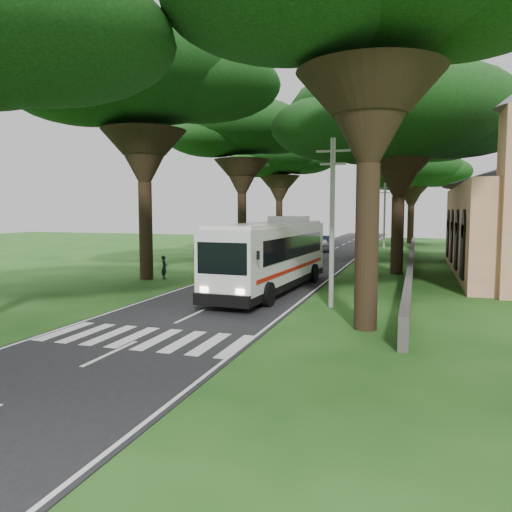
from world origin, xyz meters
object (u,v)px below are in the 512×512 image
object	(u,v)px
distant_car_c	(367,237)
pedestrian	(164,267)
distant_car_a	(322,245)
distant_car_b	(325,241)
pole_near	(332,220)
pole_mid	(370,216)
pole_far	(384,214)
coach_bus	(272,255)

from	to	relation	value
distant_car_c	pedestrian	world-z (taller)	pedestrian
distant_car_a	distant_car_b	bearing A→B (deg)	-95.81
pole_near	pole_mid	size ratio (longest dim) A/B	1.00
distant_car_a	distant_car_c	distance (m)	20.43
pole_far	coach_bus	xyz separation A→B (m)	(-4.02, -36.32, -2.06)
pole_mid	pole_far	world-z (taller)	same
pole_near	distant_car_a	size ratio (longest dim) A/B	1.92
pole_mid	pole_far	bearing A→B (deg)	90.00
pole_far	distant_car_a	xyz separation A→B (m)	(-6.30, -7.92, -3.44)
pole_mid	coach_bus	distance (m)	16.93
distant_car_c	pedestrian	xyz separation A→B (m)	(-9.17, -45.85, 0.09)
pole_near	coach_bus	xyz separation A→B (m)	(-4.02, 3.68, -2.06)
pole_near	distant_car_c	world-z (taller)	pole_near
coach_bus	distant_car_c	bearing A→B (deg)	92.40
pole_near	distant_car_b	distance (m)	42.07
coach_bus	distant_car_a	xyz separation A→B (m)	(-2.28, 28.40, -1.38)
distant_car_c	coach_bus	bearing A→B (deg)	83.39
pole_far	pedestrian	world-z (taller)	pole_far
pole_mid	distant_car_c	bearing A→B (deg)	95.70
pole_far	coach_bus	bearing A→B (deg)	-96.32
distant_car_a	pole_near	bearing A→B (deg)	87.44
distant_car_a	pedestrian	world-z (taller)	pedestrian
coach_bus	distant_car_c	world-z (taller)	coach_bus
pole_far	pedestrian	distance (m)	35.95
distant_car_a	pedestrian	size ratio (longest dim) A/B	2.62
coach_bus	distant_car_b	xyz separation A→B (m)	(-3.54, 37.55, -1.45)
pedestrian	coach_bus	bearing A→B (deg)	-123.96
coach_bus	pedestrian	bearing A→B (deg)	165.20
pole_mid	coach_bus	bearing A→B (deg)	-103.85
distant_car_a	coach_bus	bearing A→B (deg)	80.91
distant_car_a	distant_car_b	distance (m)	9.24
pole_far	distant_car_b	size ratio (longest dim) A/B	2.05
distant_car_a	pole_far	bearing A→B (deg)	-142.19
pole_mid	distant_car_a	distance (m)	14.06
pole_near	coach_bus	world-z (taller)	pole_near
pole_near	pole_far	world-z (taller)	same
pole_near	distant_car_b	bearing A→B (deg)	100.39
distant_car_c	pedestrian	size ratio (longest dim) A/B	2.91
distant_car_c	pole_mid	bearing A→B (deg)	90.03
distant_car_c	distant_car_a	bearing A→B (deg)	75.67
pole_mid	distant_car_b	bearing A→B (deg)	109.60
pole_near	coach_bus	distance (m)	5.83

